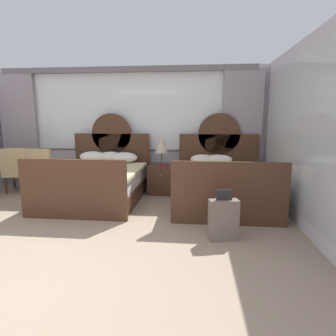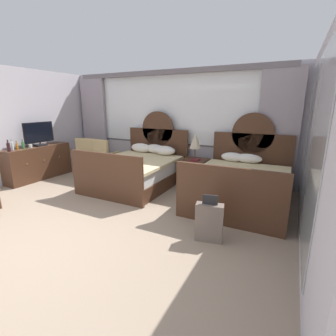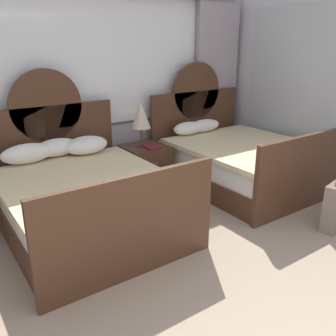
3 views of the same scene
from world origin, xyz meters
TOP-DOWN VIEW (x-y plane):
  - ground_plane at (0.00, 0.00)m, footprint 24.00×24.00m
  - wall_back_window at (0.00, 4.05)m, footprint 6.15×0.22m
  - wall_right_mirror at (3.11, 1.75)m, footprint 0.08×4.65m
  - bed_near_window at (-0.32, 2.89)m, footprint 1.70×2.15m
  - bed_near_mirror at (2.05, 2.87)m, footprint 1.70×2.15m
  - nightstand_between_beds at (0.87, 3.52)m, footprint 0.58×0.60m
  - table_lamp_on_nightstand at (0.85, 3.56)m, footprint 0.27×0.27m
  - book_on_nightstand at (0.91, 3.41)m, footprint 0.18×0.26m
  - armchair_by_window_left at (-1.65, 3.31)m, footprint 0.58×0.58m
  - armchair_by_window_centre at (-2.25, 3.31)m, footprint 0.64×0.64m
  - suitcase_on_floor at (1.94, 1.26)m, footprint 0.40×0.23m

SIDE VIEW (x-z plane):
  - ground_plane at x=0.00m, z-range 0.00..0.00m
  - suitcase_on_floor at x=1.94m, z-range -0.06..0.61m
  - nightstand_between_beds at x=0.87m, z-range 0.00..0.60m
  - bed_near_mirror at x=2.05m, z-range -0.48..1.20m
  - bed_near_window at x=-0.32m, z-range -0.47..1.21m
  - armchair_by_window_left at x=-1.65m, z-range 0.03..0.99m
  - armchair_by_window_centre at x=-2.25m, z-range 0.03..0.99m
  - book_on_nightstand at x=0.91m, z-range 0.60..0.63m
  - table_lamp_on_nightstand at x=0.85m, z-range 0.72..1.34m
  - wall_right_mirror at x=3.11m, z-range 0.00..2.70m
  - wall_back_window at x=0.00m, z-range 0.10..2.80m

